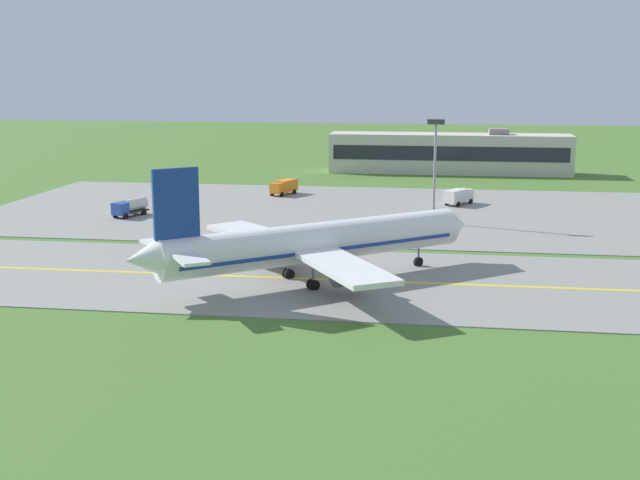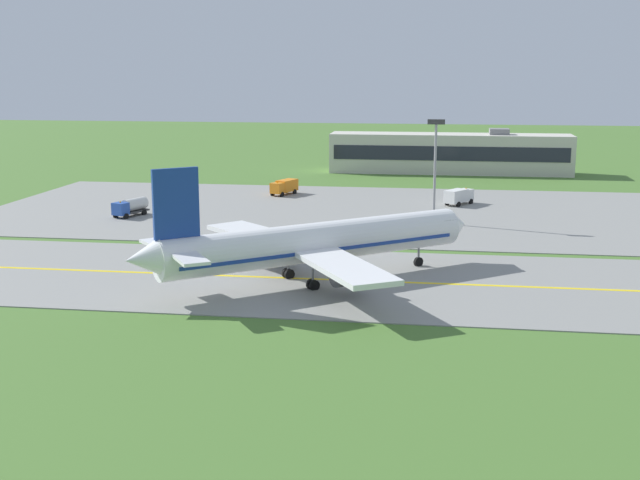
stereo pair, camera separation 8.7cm
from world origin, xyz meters
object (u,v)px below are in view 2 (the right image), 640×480
Objects in this scene: airplane_lead at (313,243)px; apron_light_mast at (435,158)px; service_truck_catering at (130,207)px; service_truck_baggage at (284,186)px; service_truck_fuel at (459,196)px.

apron_light_mast is (11.88, 34.77, 5.19)m from airplane_lead.
airplane_lead is at bearing -45.99° from service_truck_catering.
service_truck_catering is at bearing -127.57° from service_truck_baggage.
service_truck_baggage is 1.03× the size of service_truck_fuel.
service_truck_catering is 0.43× the size of apron_light_mast.
apron_light_mast is at bearing -41.85° from service_truck_baggage.
airplane_lead is 47.17m from service_truck_catering.
airplane_lead is at bearing -106.93° from service_truck_fuel.
airplane_lead is 37.10m from apron_light_mast.
service_truck_fuel is 51.53m from service_truck_catering.
apron_light_mast is at bearing 1.15° from service_truck_catering.
service_truck_fuel is 0.97× the size of service_truck_catering.
airplane_lead is 53.94m from service_truck_fuel.
airplane_lead reaches higher than service_truck_fuel.
airplane_lead reaches higher than service_truck_catering.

